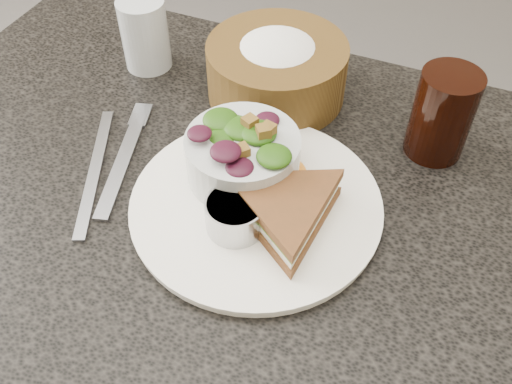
{
  "coord_description": "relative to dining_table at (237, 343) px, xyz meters",
  "views": [
    {
      "loc": [
        0.21,
        -0.41,
        1.27
      ],
      "look_at": [
        0.04,
        -0.0,
        0.78
      ],
      "focal_mm": 40.0,
      "sensor_mm": 36.0,
      "label": 1
    }
  ],
  "objects": [
    {
      "name": "dressing_ramekin",
      "position": [
        0.03,
        -0.05,
        0.41
      ],
      "size": [
        0.07,
        0.07,
        0.04
      ],
      "primitive_type": "cylinder",
      "rotation": [
        0.0,
        0.0,
        0.03
      ],
      "color": "#A9AAAC",
      "rests_on": "dinner_plate"
    },
    {
      "name": "dinner_plate",
      "position": [
        0.04,
        -0.0,
        0.38
      ],
      "size": [
        0.29,
        0.29,
        0.01
      ],
      "primitive_type": "cylinder",
      "color": "white",
      "rests_on": "dining_table"
    },
    {
      "name": "dining_table",
      "position": [
        0.0,
        0.0,
        0.0
      ],
      "size": [
        1.0,
        0.7,
        0.75
      ],
      "primitive_type": "cube",
      "color": "black",
      "rests_on": "floor"
    },
    {
      "name": "fork",
      "position": [
        -0.15,
        -0.0,
        0.38
      ],
      "size": [
        0.07,
        0.19,
        0.01
      ],
      "primitive_type": "cube",
      "rotation": [
        0.0,
        0.0,
        0.29
      ],
      "color": "#979AA4",
      "rests_on": "dining_table"
    },
    {
      "name": "knife",
      "position": [
        -0.17,
        -0.03,
        0.38
      ],
      "size": [
        0.11,
        0.21,
        0.0
      ],
      "primitive_type": "cube",
      "rotation": [
        0.0,
        0.0,
        0.43
      ],
      "color": "#9C9FA8",
      "rests_on": "dining_table"
    },
    {
      "name": "cola_glass",
      "position": [
        0.21,
        0.18,
        0.44
      ],
      "size": [
        0.09,
        0.09,
        0.13
      ],
      "primitive_type": null,
      "rotation": [
        0.0,
        0.0,
        0.14
      ],
      "color": "black",
      "rests_on": "dining_table"
    },
    {
      "name": "salad_bowl",
      "position": [
        0.01,
        0.03,
        0.43
      ],
      "size": [
        0.18,
        0.18,
        0.08
      ],
      "primitive_type": null,
      "rotation": [
        0.0,
        0.0,
        -0.42
      ],
      "color": "#B6BCB9",
      "rests_on": "dinner_plate"
    },
    {
      "name": "water_glass",
      "position": [
        -0.23,
        0.2,
        0.43
      ],
      "size": [
        0.08,
        0.08,
        0.11
      ],
      "primitive_type": "cylinder",
      "rotation": [
        0.0,
        0.0,
        -0.16
      ],
      "color": "#B2B9BC",
      "rests_on": "dining_table"
    },
    {
      "name": "bread_basket",
      "position": [
        -0.02,
        0.21,
        0.43
      ],
      "size": [
        0.25,
        0.25,
        0.11
      ],
      "primitive_type": null,
      "rotation": [
        0.0,
        0.0,
        0.34
      ],
      "color": "#533C17",
      "rests_on": "dining_table"
    },
    {
      "name": "orange_wedge",
      "position": [
        0.05,
        0.05,
        0.4
      ],
      "size": [
        0.08,
        0.08,
        0.03
      ],
      "primitive_type": "cone",
      "rotation": [
        0.0,
        0.0,
        0.15
      ],
      "color": "orange",
      "rests_on": "dinner_plate"
    },
    {
      "name": "sandwich",
      "position": [
        0.08,
        -0.02,
        0.41
      ],
      "size": [
        0.22,
        0.22,
        0.04
      ],
      "primitive_type": null,
      "rotation": [
        0.0,
        0.0,
        -0.6
      ],
      "color": "brown",
      "rests_on": "dinner_plate"
    }
  ]
}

